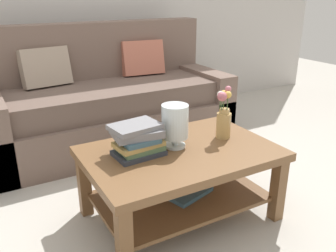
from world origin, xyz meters
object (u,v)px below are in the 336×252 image
coffee_table (180,169)px  glass_hurricane_vase (175,123)px  book_stack_main (137,139)px  couch (108,104)px  flower_pitcher (224,115)px

coffee_table → glass_hurricane_vase: size_ratio=4.28×
book_stack_main → glass_hurricane_vase: (0.24, -0.01, 0.06)m
book_stack_main → coffee_table: bearing=-16.3°
book_stack_main → glass_hurricane_vase: size_ratio=1.14×
couch → flower_pitcher: 1.37m
flower_pitcher → couch: bearing=102.1°
coffee_table → glass_hurricane_vase: bearing=96.1°
book_stack_main → glass_hurricane_vase: 0.24m
coffee_table → book_stack_main: (-0.24, 0.07, 0.22)m
couch → glass_hurricane_vase: (-0.05, -1.29, 0.24)m
coffee_table → flower_pitcher: (0.33, 0.03, 0.27)m
couch → glass_hurricane_vase: 1.32m
coffee_table → glass_hurricane_vase: glass_hurricane_vase is taller
book_stack_main → flower_pitcher: size_ratio=0.89×
couch → book_stack_main: couch is taller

